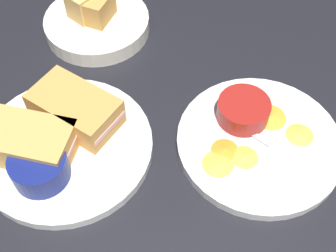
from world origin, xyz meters
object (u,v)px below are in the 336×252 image
at_px(sandwich_half_far, 27,141).
at_px(ramekin_dark_sauce, 39,167).
at_px(spoon_by_gravy_ramekin, 232,120).
at_px(ramekin_light_gravy, 243,110).
at_px(bread_basket_rear, 96,21).
at_px(spoon_by_dark_ramekin, 64,140).
at_px(plate_chips_companion, 259,143).
at_px(plate_sandwich_main, 66,147).
at_px(sandwich_half_near, 75,109).

xyz_separation_m(sandwich_half_far, ramekin_dark_sauce, (0.04, -0.03, -0.00)).
bearing_deg(spoon_by_gravy_ramekin, ramekin_light_gravy, 51.47).
bearing_deg(sandwich_half_far, bread_basket_rear, 98.59).
bearing_deg(spoon_by_gravy_ramekin, spoon_by_dark_ramekin, -149.16).
bearing_deg(bread_basket_rear, spoon_by_gravy_ramekin, -22.27).
bearing_deg(spoon_by_dark_ramekin, plate_chips_companion, 23.17).
height_order(plate_sandwich_main, spoon_by_dark_ramekin, spoon_by_dark_ramekin).
xyz_separation_m(ramekin_light_gravy, bread_basket_rear, (-0.31, 0.11, -0.01)).
distance_m(plate_chips_companion, bread_basket_rear, 0.37).
distance_m(ramekin_light_gravy, bread_basket_rear, 0.33).
bearing_deg(sandwich_half_far, ramekin_dark_sauce, -37.76).
bearing_deg(ramekin_dark_sauce, sandwich_half_near, 91.89).
bearing_deg(ramekin_light_gravy, plate_chips_companion, -39.81).
relative_size(ramekin_dark_sauce, ramekin_light_gravy, 1.00).
xyz_separation_m(sandwich_half_far, plate_chips_companion, (0.30, 0.15, -0.03)).
bearing_deg(spoon_by_gravy_ramekin, sandwich_half_near, -159.14).
bearing_deg(spoon_by_dark_ramekin, ramekin_dark_sauce, -89.04).
distance_m(plate_chips_companion, ramekin_light_gravy, 0.05).
bearing_deg(plate_chips_companion, spoon_by_dark_ramekin, -156.83).
relative_size(plate_sandwich_main, spoon_by_dark_ramekin, 2.61).
xyz_separation_m(sandwich_half_near, spoon_by_dark_ramekin, (0.00, -0.05, -0.02)).
bearing_deg(ramekin_dark_sauce, sandwich_half_far, 142.24).
distance_m(ramekin_dark_sauce, plate_chips_companion, 0.32).
relative_size(plate_sandwich_main, ramekin_dark_sauce, 3.23).
bearing_deg(sandwich_half_near, plate_chips_companion, 14.19).
height_order(sandwich_half_far, ramekin_light_gravy, sandwich_half_far).
bearing_deg(ramekin_dark_sauce, plate_sandwich_main, 87.77).
bearing_deg(ramekin_light_gravy, sandwich_half_far, -146.36).
relative_size(sandwich_half_far, ramekin_dark_sauce, 1.78).
bearing_deg(sandwich_half_near, spoon_by_gravy_ramekin, 20.86).
xyz_separation_m(spoon_by_gravy_ramekin, bread_basket_rear, (-0.30, 0.12, 0.00)).
bearing_deg(ramekin_light_gravy, plate_sandwich_main, -146.92).
xyz_separation_m(sandwich_half_near, sandwich_half_far, (-0.03, -0.08, 0.00)).
bearing_deg(sandwich_half_near, spoon_by_dark_ramekin, -86.89).
distance_m(spoon_by_dark_ramekin, bread_basket_rear, 0.26).
xyz_separation_m(spoon_by_dark_ramekin, spoon_by_gravy_ramekin, (0.22, 0.13, 0.00)).
relative_size(plate_sandwich_main, sandwich_half_near, 1.79).
bearing_deg(sandwich_half_far, spoon_by_gravy_ramekin, 32.53).
height_order(ramekin_light_gravy, spoon_by_gravy_ramekin, ramekin_light_gravy).
height_order(sandwich_half_near, spoon_by_gravy_ramekin, sandwich_half_near).
distance_m(sandwich_half_far, ramekin_dark_sauce, 0.05).
height_order(ramekin_dark_sauce, plate_chips_companion, ramekin_dark_sauce).
relative_size(plate_chips_companion, spoon_by_gravy_ramekin, 2.51).
height_order(plate_sandwich_main, ramekin_light_gravy, ramekin_light_gravy).
xyz_separation_m(spoon_by_dark_ramekin, plate_chips_companion, (0.27, 0.11, -0.01)).
height_order(spoon_by_dark_ramekin, plate_chips_companion, spoon_by_dark_ramekin).
xyz_separation_m(sandwich_half_far, bread_basket_rear, (-0.04, 0.28, -0.02)).
bearing_deg(plate_chips_companion, sandwich_half_near, -165.81).
xyz_separation_m(sandwich_half_far, ramekin_light_gravy, (0.27, 0.18, -0.01)).
bearing_deg(ramekin_dark_sauce, bread_basket_rear, 104.35).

